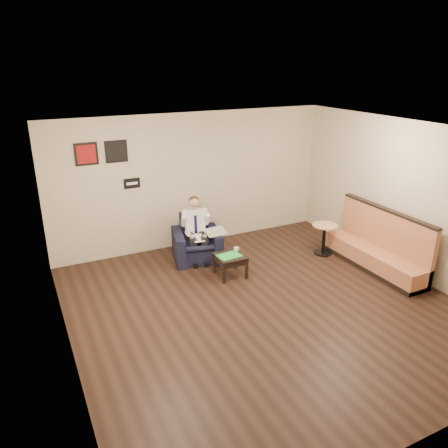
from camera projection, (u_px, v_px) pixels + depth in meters
name	position (u px, v px, depth m)	size (l,w,h in m)	color
ground	(266.00, 307.00, 7.11)	(6.00, 6.00, 0.00)	black
wall_back	(193.00, 180.00, 9.12)	(6.00, 0.02, 2.80)	beige
wall_front	(438.00, 330.00, 4.09)	(6.00, 0.02, 2.80)	beige
wall_left	(61.00, 266.00, 5.37)	(0.02, 6.00, 2.80)	beige
wall_right	(411.00, 200.00, 7.85)	(0.02, 6.00, 2.80)	beige
ceiling	(273.00, 134.00, 6.11)	(6.00, 6.00, 0.02)	white
seating_sign	(132.00, 183.00, 8.54)	(0.32, 0.02, 0.20)	black
art_print_left	(86.00, 154.00, 7.98)	(0.42, 0.03, 0.42)	maroon
art_print_right	(116.00, 151.00, 8.20)	(0.42, 0.03, 0.42)	black
armchair	(197.00, 239.00, 8.66)	(0.90, 0.90, 0.87)	black
seated_man	(198.00, 233.00, 8.50)	(0.57, 0.85, 1.20)	white
lap_papers	(198.00, 238.00, 8.43)	(0.20, 0.28, 0.01)	white
newspaper	(216.00, 232.00, 8.59)	(0.38, 0.47, 0.01)	silver
side_table	(230.00, 266.00, 8.05)	(0.51, 0.51, 0.42)	black
green_folder	(229.00, 256.00, 7.95)	(0.42, 0.30, 0.01)	green
coffee_mug	(236.00, 249.00, 8.12)	(0.08, 0.08, 0.09)	white
smartphone	(229.00, 252.00, 8.12)	(0.13, 0.06, 0.01)	black
banquette	(376.00, 241.00, 8.22)	(0.54, 2.24, 1.15)	#B16844
cafe_table	(324.00, 239.00, 8.95)	(0.51, 0.51, 0.64)	tan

